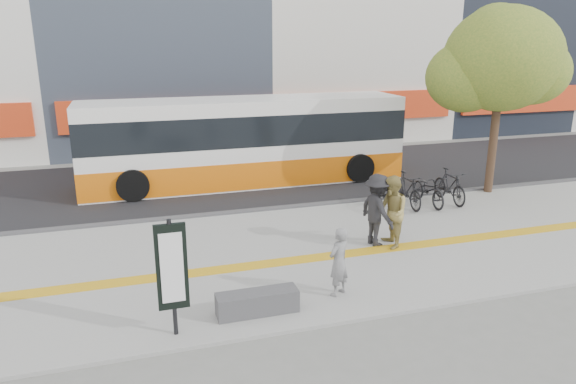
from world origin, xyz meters
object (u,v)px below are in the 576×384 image
object	(u,v)px
bench	(257,302)
pedestrian_tan	(391,212)
bus	(245,144)
street_tree	(499,61)
signboard	(172,269)
seated_woman	(339,262)
pedestrian_dark	(377,210)

from	to	relation	value
bench	pedestrian_tan	world-z (taller)	pedestrian_tan
bench	bus	distance (m)	9.98
street_tree	bench	bearing A→B (deg)	-148.38
signboard	bus	xyz separation A→B (m)	(3.58, 10.01, 0.15)
seated_woman	street_tree	bearing A→B (deg)	-174.40
signboard	bus	distance (m)	10.63
seated_woman	pedestrian_tan	size ratio (longest dim) A/B	0.79
pedestrian_tan	street_tree	bearing A→B (deg)	131.56
street_tree	seated_woman	size ratio (longest dim) A/B	4.27
bench	seated_woman	distance (m)	1.89
street_tree	pedestrian_dark	size ratio (longest dim) A/B	3.36
street_tree	pedestrian_tan	xyz separation A→B (m)	(-5.69, -3.70, -3.50)
street_tree	pedestrian_tan	distance (m)	7.64
bus	pedestrian_dark	world-z (taller)	bus
street_tree	bus	bearing A→B (deg)	154.74
bus	seated_woman	world-z (taller)	bus
signboard	seated_woman	distance (m)	3.49
pedestrian_dark	street_tree	bearing A→B (deg)	-70.00
seated_woman	pedestrian_dark	size ratio (longest dim) A/B	0.79
bench	pedestrian_dark	bearing A→B (deg)	34.00
street_tree	seated_woman	distance (m)	10.51
bench	bus	bearing A→B (deg)	78.44
seated_woman	signboard	bearing A→B (deg)	-20.73
bench	street_tree	world-z (taller)	street_tree
street_tree	pedestrian_dark	world-z (taller)	street_tree
signboard	street_tree	xyz separation A→B (m)	(11.38, 6.33, 3.15)
bench	signboard	xyz separation A→B (m)	(-1.60, -0.31, 1.06)
bench	pedestrian_tan	distance (m)	4.76
pedestrian_tan	signboard	bearing A→B (deg)	-56.71
street_tree	pedestrian_tan	world-z (taller)	street_tree
bus	pedestrian_tan	size ratio (longest dim) A/B	6.24
bus	pedestrian_tan	world-z (taller)	bus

